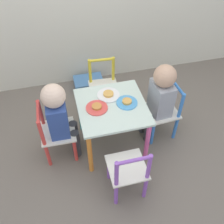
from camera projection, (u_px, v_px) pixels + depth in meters
ground_plane at (112, 143)px, 2.27m from camera, size 6.00×6.00×0.00m
kids_table at (112, 113)px, 2.01m from camera, size 0.51×0.51×0.45m
chair_blue at (163, 111)px, 2.19m from camera, size 0.28×0.28×0.51m
chair_red at (55, 133)px, 2.03m from camera, size 0.27×0.27×0.51m
chair_yellow at (103, 88)px, 2.41m from camera, size 0.28×0.28×0.51m
chair_purple at (128, 171)px, 1.79m from camera, size 0.26×0.26×0.51m
child_right at (159, 96)px, 2.04m from camera, size 0.22×0.21×0.72m
child_left at (60, 115)px, 1.90m from camera, size 0.22×0.20×0.71m
plate_right at (127, 102)px, 1.97m from camera, size 0.16×0.16×0.03m
plate_left at (97, 107)px, 1.93m from camera, size 0.16×0.16×0.03m
plate_back at (108, 95)px, 2.02m from camera, size 0.18×0.18×0.03m
storage_bin at (89, 83)px, 2.76m from camera, size 0.30×0.20×0.11m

